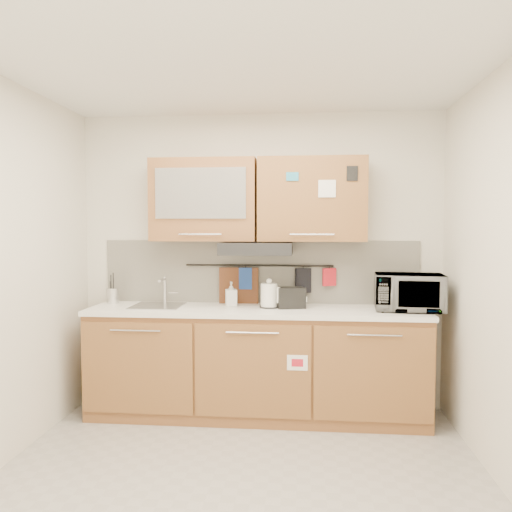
# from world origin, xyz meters

# --- Properties ---
(floor) EXTENTS (3.20, 3.20, 0.00)m
(floor) POSITION_xyz_m (0.00, 0.00, 0.00)
(floor) COLOR #9E9993
(floor) RESTS_ON ground
(ceiling) EXTENTS (3.20, 3.20, 0.00)m
(ceiling) POSITION_xyz_m (0.00, 0.00, 2.60)
(ceiling) COLOR white
(ceiling) RESTS_ON wall_back
(wall_back) EXTENTS (3.20, 0.00, 3.20)m
(wall_back) POSITION_xyz_m (0.00, 1.50, 1.30)
(wall_back) COLOR silver
(wall_back) RESTS_ON ground
(base_cabinet) EXTENTS (2.80, 0.64, 0.88)m
(base_cabinet) POSITION_xyz_m (0.00, 1.19, 0.41)
(base_cabinet) COLOR brown
(base_cabinet) RESTS_ON floor
(countertop) EXTENTS (2.82, 0.62, 0.04)m
(countertop) POSITION_xyz_m (0.00, 1.19, 0.90)
(countertop) COLOR white
(countertop) RESTS_ON base_cabinet
(backsplash) EXTENTS (2.80, 0.02, 0.56)m
(backsplash) POSITION_xyz_m (0.00, 1.49, 1.20)
(backsplash) COLOR silver
(backsplash) RESTS_ON countertop
(upper_cabinets) EXTENTS (1.82, 0.37, 0.70)m
(upper_cabinets) POSITION_xyz_m (-0.00, 1.32, 1.83)
(upper_cabinets) COLOR brown
(upper_cabinets) RESTS_ON wall_back
(range_hood) EXTENTS (0.60, 0.46, 0.10)m
(range_hood) POSITION_xyz_m (0.00, 1.25, 1.42)
(range_hood) COLOR black
(range_hood) RESTS_ON upper_cabinets
(sink) EXTENTS (0.42, 0.40, 0.26)m
(sink) POSITION_xyz_m (-0.85, 1.21, 0.92)
(sink) COLOR silver
(sink) RESTS_ON countertop
(utensil_rail) EXTENTS (1.30, 0.02, 0.02)m
(utensil_rail) POSITION_xyz_m (0.00, 1.45, 1.26)
(utensil_rail) COLOR black
(utensil_rail) RESTS_ON backsplash
(utensil_crock) EXTENTS (0.12, 0.12, 0.27)m
(utensil_crock) POSITION_xyz_m (-1.30, 1.34, 0.99)
(utensil_crock) COLOR silver
(utensil_crock) RESTS_ON countertop
(kettle) EXTENTS (0.19, 0.19, 0.25)m
(kettle) POSITION_xyz_m (0.11, 1.23, 1.02)
(kettle) COLOR white
(kettle) RESTS_ON countertop
(toaster) EXTENTS (0.25, 0.18, 0.17)m
(toaster) POSITION_xyz_m (0.29, 1.22, 1.01)
(toaster) COLOR black
(toaster) RESTS_ON countertop
(microwave) EXTENTS (0.57, 0.41, 0.30)m
(microwave) POSITION_xyz_m (1.25, 1.19, 1.07)
(microwave) COLOR #999999
(microwave) RESTS_ON countertop
(soap_bottle) EXTENTS (0.11, 0.12, 0.21)m
(soap_bottle) POSITION_xyz_m (-0.23, 1.30, 1.02)
(soap_bottle) COLOR #999999
(soap_bottle) RESTS_ON countertop
(cutting_board) EXTENTS (0.35, 0.04, 0.43)m
(cutting_board) POSITION_xyz_m (-0.18, 1.44, 1.02)
(cutting_board) COLOR brown
(cutting_board) RESTS_ON utensil_rail
(oven_mitt) EXTENTS (0.12, 0.03, 0.19)m
(oven_mitt) POSITION_xyz_m (-0.12, 1.44, 1.14)
(oven_mitt) COLOR #1F4192
(oven_mitt) RESTS_ON utensil_rail
(dark_pouch) EXTENTS (0.14, 0.09, 0.22)m
(dark_pouch) POSITION_xyz_m (0.39, 1.44, 1.13)
(dark_pouch) COLOR black
(dark_pouch) RESTS_ON utensil_rail
(pot_holder) EXTENTS (0.12, 0.07, 0.15)m
(pot_holder) POSITION_xyz_m (0.62, 1.44, 1.16)
(pot_holder) COLOR red
(pot_holder) RESTS_ON utensil_rail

